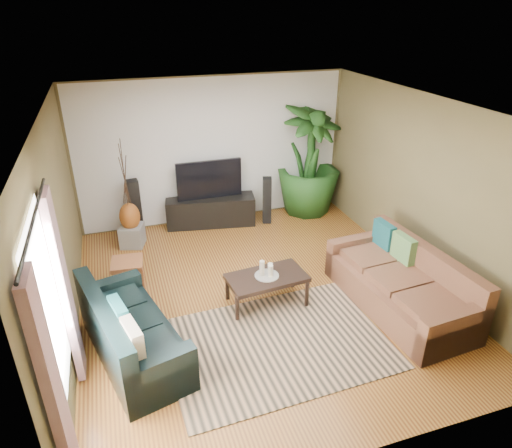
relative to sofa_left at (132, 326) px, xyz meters
name	(u,v)px	position (x,y,z in m)	size (l,w,h in m)	color
floor	(260,294)	(1.82, 0.73, -0.42)	(5.50, 5.50, 0.00)	#9D6928
ceiling	(261,107)	(1.82, 0.73, 2.28)	(5.50, 5.50, 0.00)	white
wall_back	(213,151)	(1.82, 3.48, 0.93)	(5.00, 5.00, 0.00)	brown
wall_front	(368,344)	(1.82, -2.02, 0.93)	(5.00, 5.00, 0.00)	brown
wall_left	(59,237)	(-0.68, 0.73, 0.92)	(5.50, 5.50, 0.00)	brown
wall_right	(421,188)	(4.32, 0.73, 0.92)	(5.50, 5.50, 0.00)	brown
backwall_panel	(213,151)	(1.82, 3.47, 0.93)	(4.90, 4.90, 0.00)	white
window_pane	(49,314)	(-0.66, -0.87, 0.97)	(1.80, 1.80, 0.00)	white
curtain_near	(55,398)	(-0.61, -1.62, 0.72)	(0.08, 0.35, 2.20)	gray
curtain_far	(65,290)	(-0.61, -0.12, 0.72)	(0.08, 0.35, 2.20)	gray
curtain_rod	(33,220)	(-0.61, -0.87, 1.87)	(0.03, 0.03, 1.90)	black
sofa_left	(132,326)	(0.00, 0.00, 0.00)	(1.86, 0.80, 0.85)	black
sofa_right	(400,280)	(3.54, -0.12, 0.00)	(2.22, 1.00, 0.85)	brown
area_rug	(277,344)	(1.68, -0.35, -0.42)	(2.68, 1.90, 0.01)	tan
coffee_table	(267,289)	(1.84, 0.52, -0.20)	(1.08, 0.59, 0.44)	black
candle_tray	(267,275)	(1.84, 0.52, 0.02)	(0.33, 0.33, 0.01)	gray
candle_tall	(262,268)	(1.78, 0.55, 0.14)	(0.07, 0.07, 0.22)	silver
candle_mid	(271,271)	(1.88, 0.48, 0.12)	(0.07, 0.07, 0.17)	#F3E8CD
candle_short	(270,268)	(1.91, 0.58, 0.10)	(0.07, 0.07, 0.14)	beige
tv_stand	(211,211)	(1.67, 3.23, -0.15)	(1.64, 0.49, 0.55)	black
television	(209,179)	(1.67, 3.23, 0.48)	(1.20, 0.07, 0.71)	black
speaker_left	(136,208)	(0.31, 3.23, 0.10)	(0.19, 0.21, 1.04)	black
speaker_right	(267,200)	(2.71, 2.98, 0.02)	(0.16, 0.18, 0.90)	black
potted_plant	(309,159)	(3.64, 3.23, 0.66)	(1.22, 1.22, 2.17)	#1B4517
plant_pot	(306,203)	(3.64, 3.23, -0.27)	(0.40, 0.40, 0.31)	black
pedestal	(132,235)	(0.18, 2.82, -0.24)	(0.38, 0.38, 0.38)	gray
vase	(130,217)	(0.18, 2.82, 0.13)	(0.35, 0.35, 0.48)	brown
side_table	(129,275)	(0.03, 1.47, -0.19)	(0.44, 0.44, 0.47)	#975A31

